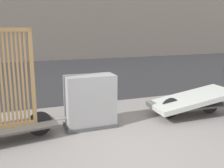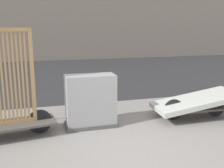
{
  "view_description": "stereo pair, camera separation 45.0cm",
  "coord_description": "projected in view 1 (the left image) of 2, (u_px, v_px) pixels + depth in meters",
  "views": [
    {
      "loc": [
        -1.9,
        -3.65,
        2.1
      ],
      "look_at": [
        0.0,
        1.33,
        0.94
      ],
      "focal_mm": 42.0,
      "sensor_mm": 36.0,
      "label": 1
    },
    {
      "loc": [
        -1.48,
        -3.8,
        2.1
      ],
      "look_at": [
        0.0,
        1.33,
        0.94
      ],
      "focal_mm": 42.0,
      "sensor_mm": 36.0,
      "label": 2
    }
  ],
  "objects": [
    {
      "name": "bike_cart_with_mattress",
      "position": [
        191.0,
        100.0,
        6.29
      ],
      "size": [
        2.56,
        1.03,
        0.63
      ],
      "rotation": [
        0.0,
        0.0,
        -0.06
      ],
      "color": "#4C4742",
      "rests_on": "ground_plane"
    },
    {
      "name": "bike_cart_with_bedframe",
      "position": [
        8.0,
        104.0,
        4.8
      ],
      "size": [
        2.43,
        0.91,
        2.1
      ],
      "rotation": [
        0.0,
        0.0,
        0.14
      ],
      "color": "#4C4742",
      "rests_on": "ground_plane"
    },
    {
      "name": "utility_cabinet",
      "position": [
        90.0,
        103.0,
        5.55
      ],
      "size": [
        1.1,
        0.54,
        1.13
      ],
      "color": "#4C4C4C",
      "rests_on": "ground_plane"
    },
    {
      "name": "ground_plane",
      "position": [
        140.0,
        154.0,
        4.44
      ],
      "size": [
        60.0,
        60.0,
        0.0
      ],
      "primitive_type": "plane",
      "color": "gray"
    },
    {
      "name": "road_strip",
      "position": [
        58.0,
        74.0,
        12.09
      ],
      "size": [
        56.0,
        10.3,
        0.01
      ],
      "color": "#2D2D30",
      "rests_on": "ground_plane"
    }
  ]
}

